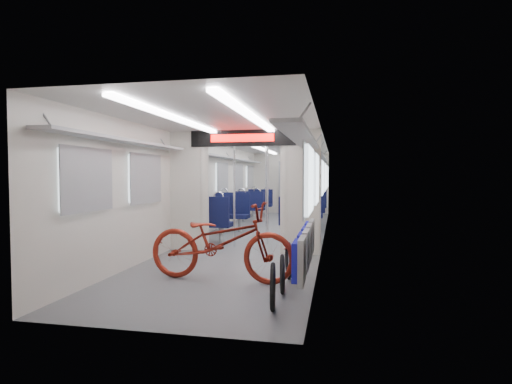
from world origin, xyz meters
TOP-DOWN VIEW (x-y plane):
  - carriage at (0.00, -0.27)m, footprint 12.00×12.02m
  - bicycle at (0.17, -4.13)m, footprint 2.12×0.87m
  - flip_bench at (1.35, -4.47)m, footprint 0.12×2.07m
  - bike_hoop_a at (1.06, -5.21)m, footprint 0.11×0.53m
  - bike_hoop_b at (1.08, -4.56)m, footprint 0.13×0.49m
  - bike_hoop_c at (1.08, -3.87)m, footprint 0.17×0.52m
  - seat_bay_near_left at (-0.93, -0.30)m, footprint 0.93×2.14m
  - seat_bay_near_right at (0.93, 0.34)m, footprint 0.91×2.06m
  - seat_bay_far_left at (-0.93, 3.75)m, footprint 0.88×1.94m
  - seat_bay_far_right at (0.94, 3.50)m, footprint 0.95×2.28m
  - stanchion_near_left at (-0.30, -1.56)m, footprint 0.05×0.05m
  - stanchion_near_right at (0.31, -1.12)m, footprint 0.04×0.04m
  - stanchion_far_left at (-0.23, 1.77)m, footprint 0.04×0.04m
  - stanchion_far_right at (0.33, 1.95)m, footprint 0.04×0.04m

SIDE VIEW (x-z plane):
  - bike_hoop_b at x=1.08m, z-range -0.03..0.46m
  - bike_hoop_a at x=1.06m, z-range -0.03..0.50m
  - bike_hoop_c at x=1.08m, z-range -0.03..0.50m
  - seat_bay_far_left at x=-0.93m, z-range 0.00..1.06m
  - seat_bay_near_right at x=0.93m, z-range -0.01..1.09m
  - bicycle at x=0.17m, z-range 0.00..1.09m
  - seat_bay_near_left at x=-0.93m, z-range -0.01..1.11m
  - seat_bay_far_right at x=0.94m, z-range -0.01..1.15m
  - flip_bench at x=1.35m, z-range 0.34..0.82m
  - stanchion_near_left at x=-0.30m, z-range 0.00..2.30m
  - stanchion_near_right at x=0.31m, z-range 0.00..2.30m
  - stanchion_far_left at x=-0.23m, z-range 0.00..2.30m
  - stanchion_far_right at x=0.33m, z-range 0.00..2.30m
  - carriage at x=0.00m, z-range 0.35..2.66m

